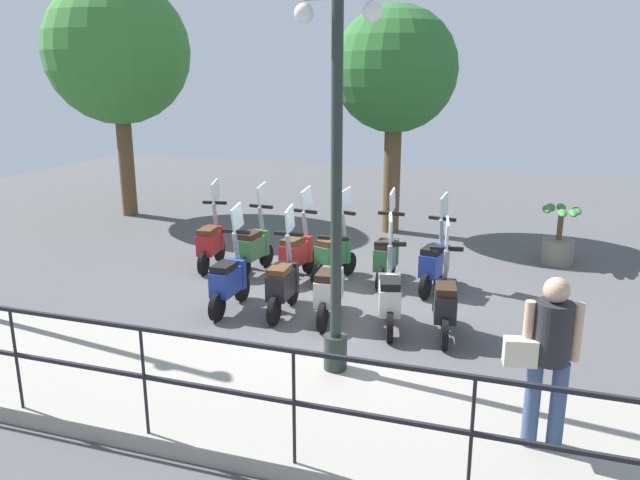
{
  "coord_description": "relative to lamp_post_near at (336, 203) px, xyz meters",
  "views": [
    {
      "loc": [
        -8.57,
        -2.4,
        3.41
      ],
      "look_at": [
        0.2,
        0.5,
        0.9
      ],
      "focal_mm": 35.0,
      "sensor_mm": 36.0,
      "label": 1
    }
  ],
  "objects": [
    {
      "name": "tree_distant",
      "position": [
        6.94,
        0.85,
        1.34
      ],
      "size": [
        2.59,
        2.59,
        4.74
      ],
      "color": "brown",
      "rests_on": "ground_plane"
    },
    {
      "name": "scooter_near_2",
      "position": [
        1.68,
        0.6,
        -1.58
      ],
      "size": [
        1.23,
        0.44,
        1.54
      ],
      "rotation": [
        0.0,
        0.0,
        0.09
      ],
      "color": "black",
      "rests_on": "ground_plane"
    },
    {
      "name": "tree_large",
      "position": [
        6.55,
        7.26,
        1.76
      ],
      "size": [
        3.31,
        3.31,
        5.5
      ],
      "color": "brown",
      "rests_on": "ground_plane"
    },
    {
      "name": "scooter_far_3",
      "position": [
        3.2,
        1.64,
        -1.58
      ],
      "size": [
        1.23,
        0.47,
        1.54
      ],
      "rotation": [
        0.0,
        0.0,
        -0.17
      ],
      "color": "black",
      "rests_on": "ground_plane"
    },
    {
      "name": "scooter_near_4",
      "position": [
        1.57,
        2.1,
        -1.58
      ],
      "size": [
        1.23,
        0.44,
        1.54
      ],
      "rotation": [
        0.0,
        0.0,
        0.0
      ],
      "color": "black",
      "rests_on": "ground_plane"
    },
    {
      "name": "scooter_near_0",
      "position": [
        1.63,
        -1.0,
        -1.58
      ],
      "size": [
        1.23,
        0.47,
        1.54
      ],
      "rotation": [
        0.0,
        0.0,
        0.16
      ],
      "color": "black",
      "rests_on": "ground_plane"
    },
    {
      "name": "scooter_far_4",
      "position": [
        3.32,
        2.48,
        -1.58
      ],
      "size": [
        1.23,
        0.44,
        1.54
      ],
      "rotation": [
        0.0,
        0.0,
        -0.09
      ],
      "color": "black",
      "rests_on": "ground_plane"
    },
    {
      "name": "scooter_far_2",
      "position": [
        3.33,
        1.04,
        -1.58
      ],
      "size": [
        1.2,
        0.55,
        1.54
      ],
      "rotation": [
        0.0,
        0.0,
        -0.31
      ],
      "color": "black",
      "rests_on": "ground_plane"
    },
    {
      "name": "lamp_post_near",
      "position": [
        0.0,
        0.0,
        0.0
      ],
      "size": [
        0.26,
        0.9,
        4.32
      ],
      "color": "#232D28",
      "rests_on": "promenade_walkway"
    },
    {
      "name": "scooter_far_0",
      "position": [
        3.37,
        -0.62,
        -1.58
      ],
      "size": [
        1.22,
        0.48,
        1.54
      ],
      "rotation": [
        0.0,
        0.0,
        -0.19
      ],
      "color": "black",
      "rests_on": "ground_plane"
    },
    {
      "name": "scooter_far_1",
      "position": [
        3.47,
        0.18,
        -1.58
      ],
      "size": [
        1.23,
        0.44,
        1.54
      ],
      "rotation": [
        0.0,
        0.0,
        -0.0
      ],
      "color": "black",
      "rests_on": "ground_plane"
    },
    {
      "name": "promenade_walkway",
      "position": [
        -0.75,
        0.54,
        -1.99
      ],
      "size": [
        2.2,
        20.0,
        0.15
      ],
      "color": "gray",
      "rests_on": "ground_plane"
    },
    {
      "name": "ground_plane",
      "position": [
        2.4,
        0.54,
        -2.07
      ],
      "size": [
        28.0,
        28.0,
        0.0
      ],
      "primitive_type": "plane",
      "color": "#4C4C4F"
    },
    {
      "name": "scooter_far_5",
      "position": [
        3.35,
        3.34,
        -1.58
      ],
      "size": [
        1.23,
        0.45,
        1.54
      ],
      "rotation": [
        0.0,
        0.0,
        0.13
      ],
      "color": "black",
      "rests_on": "ground_plane"
    },
    {
      "name": "pedestrian_with_bag",
      "position": [
        -0.86,
        -2.18,
        -0.99
      ],
      "size": [
        0.37,
        0.64,
        1.59
      ],
      "rotation": [
        0.0,
        0.0,
        0.17
      ],
      "color": "#384C70",
      "rests_on": "promenade_walkway"
    },
    {
      "name": "fence_railing",
      "position": [
        -1.8,
        0.54,
        -1.16
      ],
      "size": [
        0.04,
        16.03,
        1.07
      ],
      "color": "black",
      "rests_on": "promenade_walkway"
    },
    {
      "name": "potted_palm",
      "position": [
        5.57,
        -2.55,
        -1.62
      ],
      "size": [
        1.06,
        0.66,
        1.05
      ],
      "color": "slate",
      "rests_on": "ground_plane"
    },
    {
      "name": "scooter_near_3",
      "position": [
        1.7,
        1.3,
        -1.58
      ],
      "size": [
        1.23,
        0.44,
        1.54
      ],
      "rotation": [
        0.0,
        0.0,
        0.05
      ],
      "color": "black",
      "rests_on": "ground_plane"
    },
    {
      "name": "scooter_near_1",
      "position": [
        1.63,
        -0.26,
        -1.58
      ],
      "size": [
        1.21,
        0.51,
        1.54
      ],
      "rotation": [
        0.0,
        0.0,
        0.24
      ],
      "color": "black",
      "rests_on": "ground_plane"
    }
  ]
}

